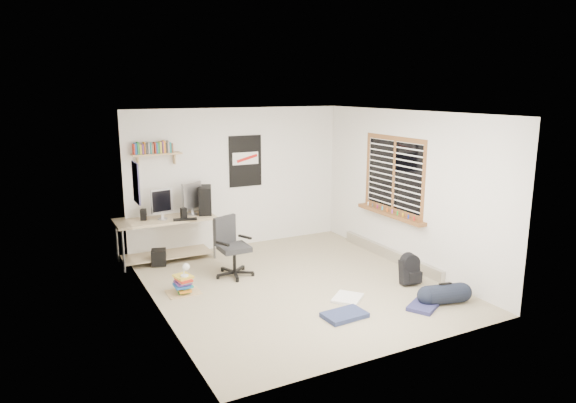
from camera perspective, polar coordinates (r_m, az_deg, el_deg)
name	(u,v)px	position (r m, az deg, el deg)	size (l,w,h in m)	color
floor	(297,285)	(7.65, 0.95, -9.28)	(4.00, 4.50, 0.01)	gray
ceiling	(297,112)	(7.11, 1.03, 9.87)	(4.00, 4.50, 0.01)	white
back_wall	(237,178)	(9.29, -5.64, 2.61)	(4.00, 0.01, 2.50)	silver
left_wall	(155,218)	(6.59, -14.55, -1.78)	(0.01, 4.50, 2.50)	silver
right_wall	(407,190)	(8.40, 13.12, 1.30)	(0.01, 4.50, 2.50)	silver
desk	(166,239)	(8.83, -13.41, -4.08)	(1.61, 0.70, 0.73)	#CBB38D
monitor_left	(162,208)	(8.59, -13.83, -0.70)	(0.35, 0.09, 0.39)	#A5A4A9
monitor_right	(192,202)	(8.81, -10.61, -0.05)	(0.40, 0.10, 0.44)	#A6A6AB
pc_tower	(205,200)	(8.87, -9.20, 0.18)	(0.21, 0.45, 0.47)	black
keyboard	(185,219)	(8.52, -11.35, -1.95)	(0.38, 0.13, 0.02)	black
speaker_left	(143,215)	(8.64, -15.77, -1.42)	(0.09, 0.09, 0.18)	black
speaker_right	(184,213)	(8.64, -11.52, -1.25)	(0.09, 0.09, 0.17)	black
office_chair	(234,245)	(7.89, -6.01, -4.84)	(0.60, 0.60, 0.92)	#242426
wall_shelf	(157,154)	(8.67, -14.39, 5.13)	(0.80, 0.22, 0.24)	tan
poster_back_wall	(245,161)	(9.27, -4.76, 4.49)	(0.62, 0.03, 0.92)	black
poster_left_wall	(136,183)	(7.69, -16.54, 2.01)	(0.02, 0.42, 0.60)	navy
window	(393,175)	(8.55, 11.61, 2.94)	(0.10, 1.50, 1.26)	brown
baseboard_heater	(390,254)	(8.88, 11.25, -5.75)	(0.08, 2.50, 0.18)	#B7B2A8
backpack	(409,272)	(7.79, 13.34, -7.59)	(0.27, 0.21, 0.36)	black
duffel_bag	(445,294)	(7.28, 17.01, -9.76)	(0.27, 0.27, 0.53)	black
tshirt	(348,298)	(7.19, 6.63, -10.61)	(0.42, 0.35, 0.04)	silver
jeans_a	(345,315)	(6.67, 6.30, -12.42)	(0.54, 0.34, 0.06)	navy
jeans_b	(423,306)	(7.10, 14.77, -11.20)	(0.43, 0.32, 0.05)	navy
book_stack	(183,283)	(7.46, -11.59, -8.82)	(0.49, 0.40, 0.33)	olive
desk_lamp	(184,267)	(7.37, -11.47, -7.18)	(0.11, 0.19, 0.19)	white
subwoofer	(159,257)	(8.65, -14.16, -6.03)	(0.23, 0.23, 0.26)	black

